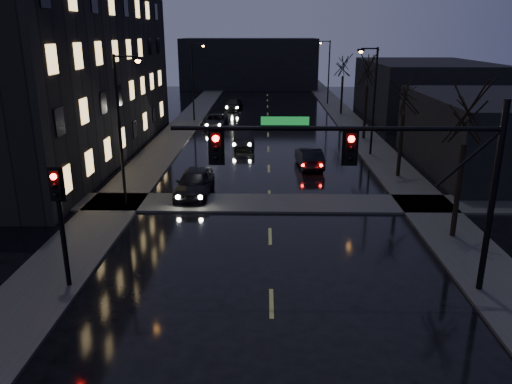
{
  "coord_description": "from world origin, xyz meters",
  "views": [
    {
      "loc": [
        -0.24,
        -7.42,
        9.07
      ],
      "look_at": [
        -0.59,
        10.77,
        3.2
      ],
      "focal_mm": 35.0,
      "sensor_mm": 36.0,
      "label": 1
    }
  ],
  "objects_px": {
    "oncoming_car_a": "(195,183)",
    "lead_car": "(309,157)",
    "oncoming_car_b": "(243,137)",
    "oncoming_car_d": "(233,105)",
    "oncoming_car_c": "(215,121)"
  },
  "relations": [
    {
      "from": "oncoming_car_a",
      "to": "lead_car",
      "type": "xyz_separation_m",
      "value": [
        7.12,
        6.56,
        -0.1
      ]
    },
    {
      "from": "oncoming_car_b",
      "to": "lead_car",
      "type": "height_order",
      "value": "oncoming_car_b"
    },
    {
      "from": "oncoming_car_b",
      "to": "oncoming_car_d",
      "type": "relative_size",
      "value": 1.03
    },
    {
      "from": "lead_car",
      "to": "oncoming_car_a",
      "type": "bearing_deg",
      "value": 37.6
    },
    {
      "from": "oncoming_car_a",
      "to": "lead_car",
      "type": "bearing_deg",
      "value": 45.41
    },
    {
      "from": "oncoming_car_d",
      "to": "oncoming_car_a",
      "type": "bearing_deg",
      "value": -82.79
    },
    {
      "from": "oncoming_car_c",
      "to": "lead_car",
      "type": "bearing_deg",
      "value": -59.89
    },
    {
      "from": "oncoming_car_c",
      "to": "oncoming_car_d",
      "type": "height_order",
      "value": "oncoming_car_c"
    },
    {
      "from": "oncoming_car_a",
      "to": "oncoming_car_d",
      "type": "xyz_separation_m",
      "value": [
        0.13,
        32.98,
        -0.15
      ]
    },
    {
      "from": "oncoming_car_a",
      "to": "oncoming_car_c",
      "type": "height_order",
      "value": "oncoming_car_a"
    },
    {
      "from": "oncoming_car_c",
      "to": "oncoming_car_d",
      "type": "bearing_deg",
      "value": 86.73
    },
    {
      "from": "oncoming_car_c",
      "to": "oncoming_car_b",
      "type": "bearing_deg",
      "value": -67.93
    },
    {
      "from": "lead_car",
      "to": "oncoming_car_c",
      "type": "bearing_deg",
      "value": -66.8
    },
    {
      "from": "oncoming_car_d",
      "to": "lead_car",
      "type": "relative_size",
      "value": 1.06
    },
    {
      "from": "oncoming_car_c",
      "to": "oncoming_car_a",
      "type": "bearing_deg",
      "value": -85.76
    }
  ]
}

